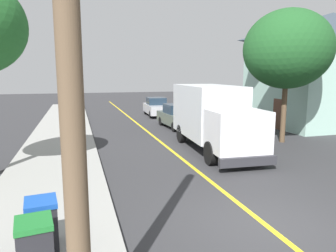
{
  "coord_description": "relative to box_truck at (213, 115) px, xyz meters",
  "views": [
    {
      "loc": [
        -4.46,
        -6.35,
        3.76
      ],
      "look_at": [
        -0.43,
        7.35,
        1.4
      ],
      "focal_mm": 33.53,
      "sensor_mm": 36.0,
      "label": 1
    }
  ],
  "objects": [
    {
      "name": "trash_bin_front",
      "position": [
        -7.32,
        -8.59,
        -1.08
      ],
      "size": [
        0.72,
        0.8,
        1.06
      ],
      "color": "#232328",
      "rests_on": "sidewalk_curb"
    },
    {
      "name": "utility_pole",
      "position": [
        -6.55,
        -10.11,
        2.05
      ],
      "size": [
        0.32,
        0.32,
        7.33
      ],
      "primitive_type": "cylinder",
      "color": "brown",
      "rests_on": "sidewalk_curb"
    },
    {
      "name": "ground_plane",
      "position": [
        -2.04,
        -7.89,
        -1.77
      ],
      "size": [
        120.0,
        120.0,
        0.0
      ],
      "primitive_type": "plane",
      "color": "#303033"
    },
    {
      "name": "house_across_street",
      "position": [
        11.75,
        5.21,
        2.5
      ],
      "size": [
        10.92,
        8.44,
        8.21
      ],
      "color": "#9EC6B7",
      "rests_on": "ground"
    },
    {
      "name": "parked_car_near",
      "position": [
        0.37,
        6.71,
        -0.97
      ],
      "size": [
        2.01,
        4.48,
        1.67
      ],
      "color": "#4C564C",
      "rests_on": "ground"
    },
    {
      "name": "trash_bin_middle",
      "position": [
        -7.29,
        -7.65,
        -1.08
      ],
      "size": [
        0.71,
        0.78,
        1.06
      ],
      "color": "#232328",
      "rests_on": "sidewalk_curb"
    },
    {
      "name": "box_truck",
      "position": [
        0.0,
        0.0,
        0.0
      ],
      "size": [
        2.79,
        7.3,
        3.2
      ],
      "color": "silver",
      "rests_on": "ground"
    },
    {
      "name": "parked_car_mid",
      "position": [
        0.52,
        13.44,
        -0.97
      ],
      "size": [
        2.02,
        4.48,
        1.67
      ],
      "color": "#B7B7BC",
      "rests_on": "ground"
    },
    {
      "name": "centre_line_yellow",
      "position": [
        -2.04,
        2.11,
        -1.76
      ],
      "size": [
        0.16,
        56.0,
        0.01
      ],
      "primitive_type": "cube",
      "color": "gold",
      "rests_on": "ground"
    },
    {
      "name": "street_tree_far_side",
      "position": [
        4.51,
        0.5,
        3.31
      ],
      "size": [
        4.69,
        4.69,
        7.2
      ],
      "color": "brown",
      "rests_on": "ground"
    },
    {
      "name": "sidewalk_curb",
      "position": [
        -7.44,
        -3.89,
        -1.69
      ],
      "size": [
        3.6,
        60.0,
        0.15
      ],
      "primitive_type": "cube",
      "color": "gray",
      "rests_on": "ground"
    },
    {
      "name": "stop_sign",
      "position": [
        2.81,
        2.46,
        0.09
      ],
      "size": [
        0.8,
        0.1,
        2.65
      ],
      "color": "gray",
      "rests_on": "ground"
    }
  ]
}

